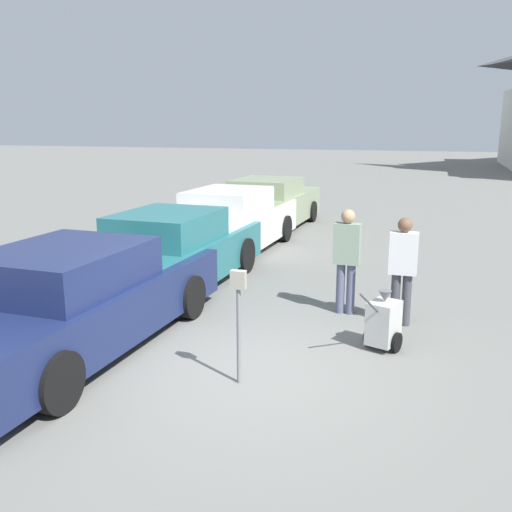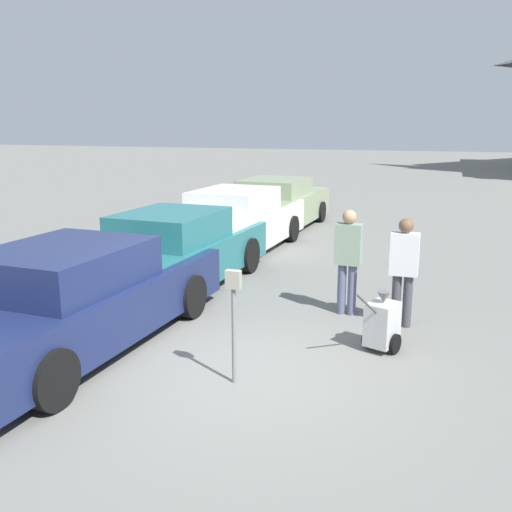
{
  "view_description": "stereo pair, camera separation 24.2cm",
  "coord_description": "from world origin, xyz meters",
  "px_view_note": "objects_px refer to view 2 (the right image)",
  "views": [
    {
      "loc": [
        2.17,
        -6.33,
        3.08
      ],
      "look_at": [
        -0.31,
        1.74,
        1.1
      ],
      "focal_mm": 40.0,
      "sensor_mm": 36.0,
      "label": 1
    },
    {
      "loc": [
        2.4,
        -6.26,
        3.08
      ],
      "look_at": [
        -0.31,
        1.74,
        1.1
      ],
      "focal_mm": 40.0,
      "sensor_mm": 36.0,
      "label": 2
    }
  ],
  "objects_px": {
    "parked_car_navy": "(75,299)",
    "person_supervisor": "(404,266)",
    "parked_car_teal": "(175,252)",
    "equipment_cart": "(382,324)",
    "parked_car_sage": "(276,205)",
    "parking_meter": "(234,306)",
    "parked_car_white": "(237,223)",
    "person_worker": "(348,255)"
  },
  "relations": [
    {
      "from": "parked_car_teal",
      "to": "person_supervisor",
      "type": "xyz_separation_m",
      "value": [
        4.25,
        -0.8,
        0.27
      ]
    },
    {
      "from": "parked_car_navy",
      "to": "person_supervisor",
      "type": "bearing_deg",
      "value": 30.9
    },
    {
      "from": "parked_car_white",
      "to": "equipment_cart",
      "type": "distance_m",
      "value": 6.6
    },
    {
      "from": "parked_car_teal",
      "to": "person_supervisor",
      "type": "relative_size",
      "value": 2.93
    },
    {
      "from": "parked_car_navy",
      "to": "person_supervisor",
      "type": "height_order",
      "value": "person_supervisor"
    },
    {
      "from": "parking_meter",
      "to": "person_supervisor",
      "type": "distance_m",
      "value": 3.19
    },
    {
      "from": "parked_car_teal",
      "to": "person_supervisor",
      "type": "distance_m",
      "value": 4.33
    },
    {
      "from": "parked_car_navy",
      "to": "parking_meter",
      "type": "height_order",
      "value": "parked_car_navy"
    },
    {
      "from": "person_worker",
      "to": "person_supervisor",
      "type": "bearing_deg",
      "value": 163.86
    },
    {
      "from": "equipment_cart",
      "to": "parked_car_white",
      "type": "bearing_deg",
      "value": 148.36
    },
    {
      "from": "parked_car_navy",
      "to": "person_worker",
      "type": "distance_m",
      "value": 4.25
    },
    {
      "from": "parked_car_white",
      "to": "parking_meter",
      "type": "relative_size",
      "value": 3.7
    },
    {
      "from": "person_supervisor",
      "to": "equipment_cart",
      "type": "relative_size",
      "value": 1.7
    },
    {
      "from": "parked_car_navy",
      "to": "parking_meter",
      "type": "distance_m",
      "value": 2.55
    },
    {
      "from": "parked_car_white",
      "to": "parking_meter",
      "type": "xyz_separation_m",
      "value": [
        2.51,
        -6.78,
        0.26
      ]
    },
    {
      "from": "parked_car_sage",
      "to": "parking_meter",
      "type": "height_order",
      "value": "parked_car_sage"
    },
    {
      "from": "parked_car_teal",
      "to": "person_worker",
      "type": "relative_size",
      "value": 2.85
    },
    {
      "from": "parked_car_teal",
      "to": "parking_meter",
      "type": "relative_size",
      "value": 3.52
    },
    {
      "from": "person_worker",
      "to": "parked_car_white",
      "type": "bearing_deg",
      "value": -46.35
    },
    {
      "from": "parked_car_navy",
      "to": "equipment_cart",
      "type": "distance_m",
      "value": 4.27
    },
    {
      "from": "parking_meter",
      "to": "equipment_cart",
      "type": "xyz_separation_m",
      "value": [
        1.57,
        1.6,
        -0.59
      ]
    },
    {
      "from": "parked_car_navy",
      "to": "person_worker",
      "type": "relative_size",
      "value": 3.08
    },
    {
      "from": "parked_car_navy",
      "to": "person_supervisor",
      "type": "distance_m",
      "value": 4.84
    },
    {
      "from": "parked_car_white",
      "to": "person_supervisor",
      "type": "xyz_separation_m",
      "value": [
        4.25,
        -4.11,
        0.25
      ]
    },
    {
      "from": "parking_meter",
      "to": "person_supervisor",
      "type": "relative_size",
      "value": 0.83
    },
    {
      "from": "person_supervisor",
      "to": "parking_meter",
      "type": "bearing_deg",
      "value": 57.26
    },
    {
      "from": "parked_car_sage",
      "to": "parked_car_teal",
      "type": "bearing_deg",
      "value": -87.52
    },
    {
      "from": "parked_car_navy",
      "to": "person_worker",
      "type": "xyz_separation_m",
      "value": [
        3.35,
        2.6,
        0.3
      ]
    },
    {
      "from": "parked_car_sage",
      "to": "parking_meter",
      "type": "bearing_deg",
      "value": -73.56
    },
    {
      "from": "parked_car_navy",
      "to": "parked_car_white",
      "type": "distance_m",
      "value": 6.41
    },
    {
      "from": "parked_car_teal",
      "to": "equipment_cart",
      "type": "height_order",
      "value": "parked_car_teal"
    },
    {
      "from": "parking_meter",
      "to": "person_supervisor",
      "type": "xyz_separation_m",
      "value": [
        1.74,
        2.67,
        -0.02
      ]
    },
    {
      "from": "parking_meter",
      "to": "person_worker",
      "type": "bearing_deg",
      "value": 74.23
    },
    {
      "from": "parked_car_teal",
      "to": "parked_car_white",
      "type": "distance_m",
      "value": 3.3
    },
    {
      "from": "parked_car_white",
      "to": "person_worker",
      "type": "distance_m",
      "value": 5.08
    },
    {
      "from": "equipment_cart",
      "to": "parked_car_navy",
      "type": "bearing_deg",
      "value": -143.16
    },
    {
      "from": "parked_car_white",
      "to": "person_supervisor",
      "type": "distance_m",
      "value": 5.91
    },
    {
      "from": "parked_car_teal",
      "to": "parked_car_white",
      "type": "height_order",
      "value": "parked_car_white"
    },
    {
      "from": "parked_car_teal",
      "to": "parking_meter",
      "type": "xyz_separation_m",
      "value": [
        2.51,
        -3.48,
        0.29
      ]
    },
    {
      "from": "parked_car_teal",
      "to": "parking_meter",
      "type": "height_order",
      "value": "parked_car_teal"
    },
    {
      "from": "parked_car_white",
      "to": "person_supervisor",
      "type": "height_order",
      "value": "person_supervisor"
    },
    {
      "from": "parked_car_teal",
      "to": "parked_car_sage",
      "type": "height_order",
      "value": "parked_car_teal"
    }
  ]
}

